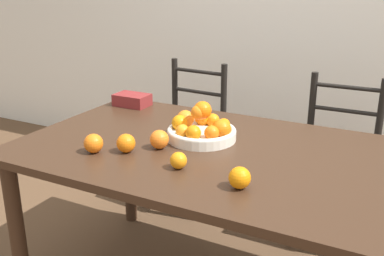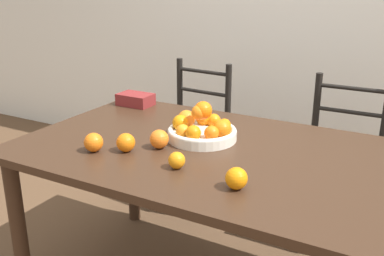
{
  "view_description": "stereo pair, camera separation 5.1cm",
  "coord_description": "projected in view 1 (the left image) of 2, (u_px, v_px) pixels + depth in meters",
  "views": [
    {
      "loc": [
        0.78,
        -1.62,
        1.47
      ],
      "look_at": [
        -0.06,
        -0.01,
        0.85
      ],
      "focal_mm": 42.0,
      "sensor_mm": 36.0,
      "label": 1
    },
    {
      "loc": [
        0.82,
        -1.6,
        1.47
      ],
      "look_at": [
        -0.06,
        -0.01,
        0.85
      ],
      "focal_mm": 42.0,
      "sensor_mm": 36.0,
      "label": 2
    }
  ],
  "objects": [
    {
      "name": "fruit_bowl",
      "position": [
        201.0,
        128.0,
        2.01
      ],
      "size": [
        0.31,
        0.31,
        0.18
      ],
      "color": "silver",
      "rests_on": "dining_table"
    },
    {
      "name": "orange_loose_1",
      "position": [
        159.0,
        139.0,
        1.9
      ],
      "size": [
        0.08,
        0.08,
        0.08
      ],
      "color": "orange",
      "rests_on": "dining_table"
    },
    {
      "name": "orange_loose_4",
      "position": [
        126.0,
        143.0,
        1.86
      ],
      "size": [
        0.08,
        0.08,
        0.08
      ],
      "color": "orange",
      "rests_on": "dining_table"
    },
    {
      "name": "dining_table",
      "position": [
        205.0,
        167.0,
        1.96
      ],
      "size": [
        1.61,
        1.03,
        0.77
      ],
      "color": "#382316",
      "rests_on": "ground_plane"
    },
    {
      "name": "chair_left",
      "position": [
        188.0,
        137.0,
        2.97
      ],
      "size": [
        0.45,
        0.43,
        0.94
      ],
      "rotation": [
        0.0,
        0.0,
        -0.07
      ],
      "color": "black",
      "rests_on": "ground_plane"
    },
    {
      "name": "chair_right",
      "position": [
        336.0,
        163.0,
        2.56
      ],
      "size": [
        0.42,
        0.41,
        0.94
      ],
      "rotation": [
        0.0,
        0.0,
        0.01
      ],
      "color": "black",
      "rests_on": "ground_plane"
    },
    {
      "name": "orange_loose_0",
      "position": [
        240.0,
        178.0,
        1.55
      ],
      "size": [
        0.08,
        0.08,
        0.08
      ],
      "color": "orange",
      "rests_on": "dining_table"
    },
    {
      "name": "orange_loose_2",
      "position": [
        178.0,
        160.0,
        1.71
      ],
      "size": [
        0.07,
        0.07,
        0.07
      ],
      "color": "orange",
      "rests_on": "dining_table"
    },
    {
      "name": "book_stack",
      "position": [
        132.0,
        100.0,
        2.53
      ],
      "size": [
        0.19,
        0.13,
        0.07
      ],
      "color": "maroon",
      "rests_on": "dining_table"
    },
    {
      "name": "wall_back",
      "position": [
        306.0,
        1.0,
        3.09
      ],
      "size": [
        8.0,
        0.06,
        2.6
      ],
      "color": "silver",
      "rests_on": "ground_plane"
    },
    {
      "name": "orange_loose_3",
      "position": [
        93.0,
        143.0,
        1.86
      ],
      "size": [
        0.08,
        0.08,
        0.08
      ],
      "color": "orange",
      "rests_on": "dining_table"
    }
  ]
}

